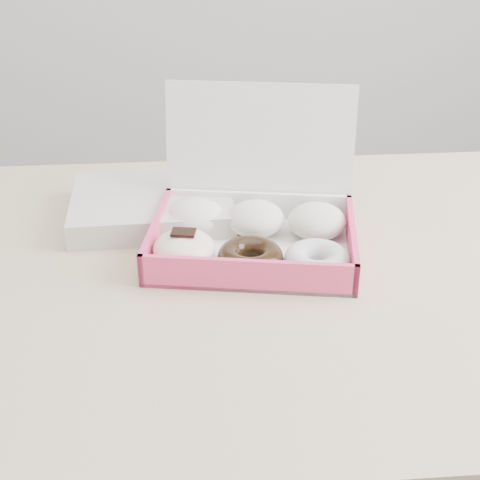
{
  "coord_description": "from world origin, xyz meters",
  "views": [
    {
      "loc": [
        -0.14,
        -0.82,
        1.26
      ],
      "look_at": [
        -0.07,
        0.02,
        0.78
      ],
      "focal_mm": 50.0,
      "sensor_mm": 36.0,
      "label": 1
    }
  ],
  "objects": [
    {
      "name": "newspapers",
      "position": [
        -0.2,
        0.17,
        0.77
      ],
      "size": [
        0.26,
        0.22,
        0.04
      ],
      "primitive_type": "cube",
      "rotation": [
        0.0,
        0.0,
        0.04
      ],
      "color": "white",
      "rests_on": "table"
    },
    {
      "name": "donut_box",
      "position": [
        -0.05,
        0.05,
        0.78
      ],
      "size": [
        0.34,
        0.31,
        0.22
      ],
      "rotation": [
        0.0,
        0.0,
        -0.17
      ],
      "color": "white",
      "rests_on": "table"
    },
    {
      "name": "table",
      "position": [
        0.0,
        0.0,
        0.67
      ],
      "size": [
        1.2,
        0.8,
        0.75
      ],
      "color": "tan",
      "rests_on": "ground"
    }
  ]
}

